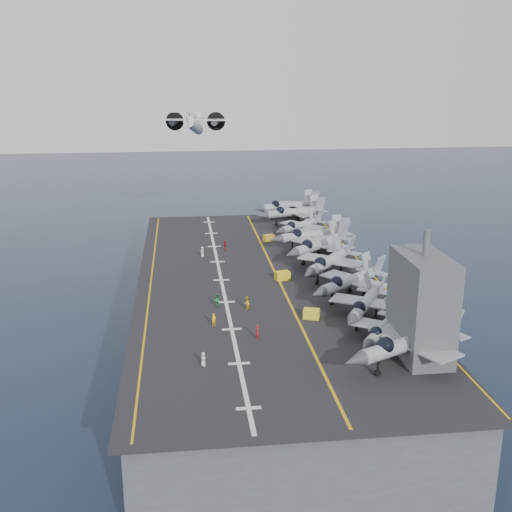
{
  "coord_description": "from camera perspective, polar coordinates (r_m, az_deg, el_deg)",
  "views": [
    {
      "loc": [
        -11.95,
        -95.88,
        42.5
      ],
      "look_at": [
        0.0,
        4.0,
        13.0
      ],
      "focal_mm": 45.0,
      "sensor_mm": 36.0,
      "label": 1
    }
  ],
  "objects": [
    {
      "name": "fighter_jet_2",
      "position": [
        85.88,
        9.7,
        -4.07
      ],
      "size": [
        15.5,
        17.16,
        4.97
      ],
      "primitive_type": null,
      "color": "gray",
      "rests_on": "flight_deck"
    },
    {
      "name": "fighter_jet_5",
      "position": [
        111.94,
        5.67,
        1.13
      ],
      "size": [
        19.63,
        19.27,
        5.74
      ],
      "primitive_type": null,
      "color": "#9DA5B0",
      "rests_on": "flight_deck"
    },
    {
      "name": "hull",
      "position": [
        103.64,
        0.26,
        -4.87
      ],
      "size": [
        36.0,
        90.0,
        10.0
      ],
      "primitive_type": "cube",
      "color": "#56595E",
      "rests_on": "ground"
    },
    {
      "name": "tow_cart_a",
      "position": [
        86.16,
        4.94,
        -5.14
      ],
      "size": [
        2.46,
        1.99,
        1.28
      ],
      "primitive_type": null,
      "color": "yellow",
      "rests_on": "flight_deck"
    },
    {
      "name": "fighter_jet_6",
      "position": [
        118.66,
        5.14,
        1.97
      ],
      "size": [
        18.45,
        15.06,
        5.53
      ],
      "primitive_type": null,
      "color": "gray",
      "rests_on": "flight_deck"
    },
    {
      "name": "ground",
      "position": [
        105.55,
        0.26,
        -7.4
      ],
      "size": [
        500.0,
        500.0,
        0.0
      ],
      "primitive_type": "plane",
      "color": "#142135",
      "rests_on": "ground"
    },
    {
      "name": "crew_1",
      "position": [
        83.47,
        -3.76,
        -5.67
      ],
      "size": [
        1.24,
        1.15,
        1.71
      ],
      "primitive_type": "imported",
      "color": "yellow",
      "rests_on": "flight_deck"
    },
    {
      "name": "flight_deck",
      "position": [
        101.87,
        0.27,
        -2.14
      ],
      "size": [
        38.0,
        92.0,
        0.4
      ],
      "primitive_type": "cube",
      "color": "black",
      "rests_on": "hull"
    },
    {
      "name": "fighter_jet_1",
      "position": [
        79.01,
        11.27,
        -6.22
      ],
      "size": [
        14.33,
        15.26,
        4.41
      ],
      "primitive_type": null,
      "color": "#9DA3AC",
      "rests_on": "flight_deck"
    },
    {
      "name": "deck_edge_port",
      "position": [
        101.23,
        -9.33,
        -2.36
      ],
      "size": [
        0.25,
        90.0,
        0.02
      ],
      "primitive_type": "cube",
      "color": "gold",
      "rests_on": "flight_deck"
    },
    {
      "name": "transport_plane",
      "position": [
        160.17,
        -5.55,
        11.43
      ],
      "size": [
        27.69,
        21.19,
        5.94
      ],
      "primitive_type": null,
      "color": "silver"
    },
    {
      "name": "fighter_jet_4",
      "position": [
        102.7,
        6.56,
        -0.35
      ],
      "size": [
        18.21,
        19.25,
        5.57
      ],
      "primitive_type": null,
      "color": "#9BA4AA",
      "rests_on": "flight_deck"
    },
    {
      "name": "fighter_jet_9",
      "position": [
        143.98,
        2.98,
        4.56
      ],
      "size": [
        18.33,
        15.08,
        5.48
      ],
      "primitive_type": null,
      "color": "gray",
      "rests_on": "flight_deck"
    },
    {
      "name": "tow_cart_b",
      "position": [
        101.25,
        2.37,
        -1.75
      ],
      "size": [
        2.54,
        1.98,
        1.34
      ],
      "primitive_type": null,
      "color": "yellow",
      "rests_on": "flight_deck"
    },
    {
      "name": "fighter_jet_7",
      "position": [
        127.16,
        4.0,
        2.8
      ],
      "size": [
        16.5,
        16.17,
        4.82
      ],
      "primitive_type": null,
      "color": "#A0AAB1",
      "rests_on": "flight_deck"
    },
    {
      "name": "landing_centerline",
      "position": [
        101.28,
        -3.11,
        -2.15
      ],
      "size": [
        0.5,
        90.0,
        0.02
      ],
      "primitive_type": "cube",
      "color": "silver",
      "rests_on": "flight_deck"
    },
    {
      "name": "fighter_jet_0",
      "position": [
        73.96,
        13.43,
        -7.42
      ],
      "size": [
        19.61,
        17.18,
        5.71
      ],
      "primitive_type": null,
      "color": "gray",
      "rests_on": "flight_deck"
    },
    {
      "name": "crew_7",
      "position": [
        88.81,
        -0.84,
        -4.19
      ],
      "size": [
        1.3,
        1.37,
        1.9
      ],
      "primitive_type": "imported",
      "color": "yellow",
      "rests_on": "flight_deck"
    },
    {
      "name": "crew_6",
      "position": [
        79.33,
        0.11,
        -6.78
      ],
      "size": [
        0.8,
        1.17,
        1.9
      ],
      "primitive_type": "imported",
      "color": "#B21919",
      "rests_on": "flight_deck"
    },
    {
      "name": "crew_4",
      "position": [
        117.54,
        -2.77,
        0.96
      ],
      "size": [
        0.77,
        1.16,
        1.93
      ],
      "primitive_type": "imported",
      "color": "#B21919",
      "rests_on": "flight_deck"
    },
    {
      "name": "tow_cart_c",
      "position": [
        123.97,
        1.15,
        1.62
      ],
      "size": [
        2.36,
        1.96,
        1.21
      ],
      "primitive_type": null,
      "color": "gold",
      "rests_on": "flight_deck"
    },
    {
      "name": "fighter_jet_3",
      "position": [
        93.9,
        8.42,
        -2.1
      ],
      "size": [
        18.46,
        17.68,
        5.35
      ],
      "primitive_type": null,
      "color": "#989FA7",
      "rests_on": "flight_deck"
    },
    {
      "name": "island_superstructure",
      "position": [
        75.3,
        14.58,
        -3.27
      ],
      "size": [
        5.0,
        10.0,
        15.0
      ],
      "primitive_type": null,
      "color": "#56595E",
      "rests_on": "flight_deck"
    },
    {
      "name": "crew_2",
      "position": [
        90.07,
        -3.54,
        -3.94
      ],
      "size": [
        1.33,
        1.22,
        1.85
      ],
      "primitive_type": "imported",
      "color": "#268C33",
      "rests_on": "flight_deck"
    },
    {
      "name": "crew_0",
      "position": [
        72.86,
        -4.7,
        -9.13
      ],
      "size": [
        0.75,
        1.05,
        1.66
      ],
      "primitive_type": "imported",
      "color": "silver",
      "rests_on": "flight_deck"
    },
    {
      "name": "deck_edge_stbd",
      "position": [
        105.59,
        10.28,
        -1.61
      ],
      "size": [
        0.25,
        90.0,
        0.02
      ],
      "primitive_type": "cube",
      "color": "gold",
      "rests_on": "flight_deck"
    },
    {
      "name": "foul_line",
      "position": [
        102.2,
        1.94,
        -1.96
      ],
      "size": [
        0.35,
        90.0,
        0.02
      ],
      "primitive_type": "cube",
      "color": "gold",
      "rests_on": "flight_deck"
    },
    {
      "name": "fighter_jet_8",
      "position": [
        137.62,
        3.45,
        4.0
      ],
      "size": [
        18.33,
        15.08,
        5.48
      ],
      "primitive_type": null,
      "color": "gray",
      "rests_on": "flight_deck"
    },
    {
      "name": "crew_5",
      "position": [
        113.75,
        -4.79,
        0.38
      ],
      "size": [
        1.03,
        1.27,
        1.84
      ],
      "primitive_type": "imported",
      "color": "silver",
      "rests_on": "flight_deck"
    }
  ]
}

